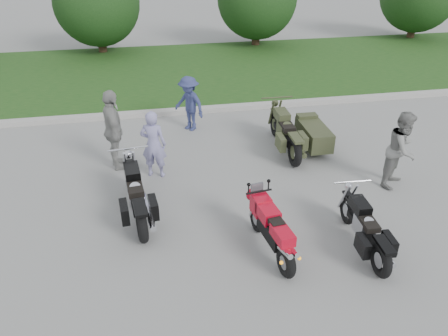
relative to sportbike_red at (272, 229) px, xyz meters
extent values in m
plane|color=gray|center=(-0.62, 0.82, -0.51)|extent=(80.00, 80.00, 0.00)
cube|color=#ABA8A1|center=(-0.62, 6.82, -0.44)|extent=(60.00, 0.30, 0.15)
cube|color=#385B1F|center=(-0.62, 10.97, -0.44)|extent=(60.00, 8.00, 0.14)
cylinder|color=#3F2B1C|center=(-3.62, 14.32, 0.09)|extent=(0.36, 0.36, 1.20)
sphere|color=black|center=(-3.62, 14.32, 1.69)|extent=(3.60, 3.60, 3.60)
cylinder|color=#3F2B1C|center=(3.38, 14.32, 0.09)|extent=(0.36, 0.36, 1.20)
cylinder|color=#3F2B1C|center=(11.38, 14.32, 0.09)|extent=(0.36, 0.36, 1.20)
torus|color=black|center=(0.08, -0.60, -0.24)|extent=(0.24, 0.57, 0.55)
torus|color=black|center=(-0.09, 0.67, -0.24)|extent=(0.18, 0.54, 0.53)
cube|color=black|center=(0.00, -0.01, -0.02)|extent=(0.35, 0.82, 0.31)
cube|color=red|center=(-0.03, 0.20, 0.22)|extent=(0.36, 0.52, 0.23)
cube|color=red|center=(0.05, -0.40, 0.18)|extent=(0.33, 0.52, 0.20)
cube|color=black|center=(0.02, -0.12, 0.25)|extent=(0.27, 0.34, 0.09)
cube|color=red|center=(-0.07, 0.52, 0.18)|extent=(0.35, 0.39, 0.35)
cylinder|color=silver|center=(0.03, -0.66, 0.04)|extent=(0.15, 0.42, 0.19)
cylinder|color=silver|center=(0.15, -0.64, 0.04)|extent=(0.15, 0.42, 0.19)
torus|color=black|center=(-2.24, 0.78, -0.16)|extent=(0.25, 0.72, 0.71)
torus|color=black|center=(-2.41, 2.48, -0.18)|extent=(0.19, 0.67, 0.66)
cube|color=black|center=(-2.32, 1.63, -0.07)|extent=(0.36, 1.26, 0.15)
cube|color=silver|center=(-2.32, 1.63, 0.01)|extent=(0.36, 0.50, 0.36)
cube|color=black|center=(-2.36, 1.94, 0.30)|extent=(0.35, 0.60, 0.23)
cube|color=black|center=(-2.31, 1.48, 0.20)|extent=(0.34, 0.55, 0.12)
cube|color=black|center=(-2.24, 0.78, 0.22)|extent=(0.29, 0.59, 0.06)
cylinder|color=silver|center=(-2.10, 1.29, -0.22)|extent=(0.22, 1.15, 0.10)
torus|color=black|center=(1.63, -0.88, -0.20)|extent=(0.19, 0.62, 0.61)
torus|color=black|center=(1.71, 0.60, -0.22)|extent=(0.14, 0.58, 0.57)
cube|color=black|center=(1.67, -0.14, -0.13)|extent=(0.26, 1.09, 0.13)
cube|color=silver|center=(1.67, -0.14, -0.06)|extent=(0.29, 0.42, 0.31)
cube|color=black|center=(1.68, 0.13, 0.19)|extent=(0.28, 0.51, 0.20)
cube|color=black|center=(1.66, -0.27, 0.10)|extent=(0.28, 0.46, 0.11)
cube|color=black|center=(1.63, -0.88, 0.12)|extent=(0.22, 0.50, 0.05)
cylinder|color=silver|center=(1.81, -0.46, -0.26)|extent=(0.14, 0.99, 0.09)
torus|color=black|center=(1.45, 2.99, -0.15)|extent=(0.19, 0.73, 0.72)
torus|color=black|center=(1.48, 4.74, -0.17)|extent=(0.14, 0.68, 0.68)
cube|color=black|center=(1.46, 3.86, -0.06)|extent=(0.26, 1.28, 0.15)
cube|color=#3A4025|center=(1.46, 3.86, 0.02)|extent=(0.33, 0.48, 0.37)
cube|color=#3A4025|center=(1.47, 4.18, 0.32)|extent=(0.31, 0.59, 0.23)
cube|color=black|center=(1.46, 3.70, 0.21)|extent=(0.31, 0.54, 0.13)
cube|color=#3A4025|center=(1.45, 2.99, 0.23)|extent=(0.24, 0.59, 0.06)
cylinder|color=#3A4025|center=(1.65, 3.49, -0.21)|extent=(0.13, 1.17, 0.11)
cube|color=#3A4025|center=(2.20, 3.74, -0.08)|extent=(0.61, 1.39, 0.48)
torus|color=black|center=(2.47, 3.74, -0.21)|extent=(0.14, 0.60, 0.60)
imported|color=#938EC1|center=(-1.87, 3.15, 0.29)|extent=(0.67, 0.55, 1.61)
imported|color=gray|center=(3.43, 1.77, 0.35)|extent=(1.06, 1.04, 1.73)
imported|color=navy|center=(-0.78, 5.59, 0.26)|extent=(1.09, 1.14, 1.55)
imported|color=gray|center=(-2.75, 3.71, 0.46)|extent=(0.69, 1.21, 1.94)
camera|label=1|loc=(-1.96, -5.82, 4.67)|focal=35.00mm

